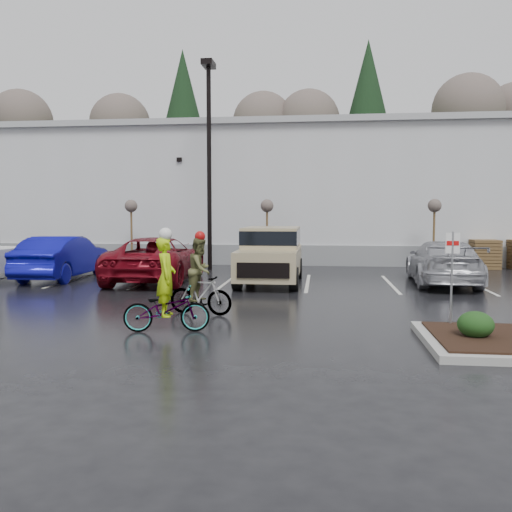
# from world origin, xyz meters

# --- Properties ---
(ground) EXTENTS (120.00, 120.00, 0.00)m
(ground) POSITION_xyz_m (0.00, 0.00, 0.00)
(ground) COLOR black
(ground) RESTS_ON ground
(warehouse) EXTENTS (60.50, 15.50, 7.20)m
(warehouse) POSITION_xyz_m (0.00, 21.99, 3.65)
(warehouse) COLOR #BABCBF
(warehouse) RESTS_ON ground
(wooded_ridge) EXTENTS (80.00, 25.00, 6.00)m
(wooded_ridge) POSITION_xyz_m (0.00, 45.00, 3.00)
(wooded_ridge) COLOR #25421B
(wooded_ridge) RESTS_ON ground
(lamppost) EXTENTS (0.50, 1.00, 9.22)m
(lamppost) POSITION_xyz_m (-4.00, 12.00, 5.69)
(lamppost) COLOR black
(lamppost) RESTS_ON ground
(sapling_west) EXTENTS (0.60, 0.60, 3.20)m
(sapling_west) POSITION_xyz_m (-8.00, 13.00, 2.73)
(sapling_west) COLOR brown
(sapling_west) RESTS_ON ground
(sapling_mid) EXTENTS (0.60, 0.60, 3.20)m
(sapling_mid) POSITION_xyz_m (-1.50, 13.00, 2.73)
(sapling_mid) COLOR brown
(sapling_mid) RESTS_ON ground
(sapling_east) EXTENTS (0.60, 0.60, 3.20)m
(sapling_east) POSITION_xyz_m (6.00, 13.00, 2.73)
(sapling_east) COLOR brown
(sapling_east) RESTS_ON ground
(pallet_stack_a) EXTENTS (1.20, 1.20, 1.35)m
(pallet_stack_a) POSITION_xyz_m (8.50, 14.00, 0.68)
(pallet_stack_a) COLOR brown
(pallet_stack_a) RESTS_ON ground
(shrub_a) EXTENTS (0.70, 0.70, 0.52)m
(shrub_a) POSITION_xyz_m (4.00, -1.00, 0.41)
(shrub_a) COLOR #133713
(shrub_a) RESTS_ON curb_island
(fire_lane_sign) EXTENTS (0.30, 0.05, 2.20)m
(fire_lane_sign) POSITION_xyz_m (3.80, 0.20, 1.41)
(fire_lane_sign) COLOR gray
(fire_lane_sign) RESTS_ON ground
(car_blue) EXTENTS (1.83, 5.14, 1.69)m
(car_blue) POSITION_xyz_m (-9.04, 8.09, 0.84)
(car_blue) COLOR #0D0E99
(car_blue) RESTS_ON ground
(car_red) EXTENTS (2.97, 6.12, 1.68)m
(car_red) POSITION_xyz_m (-5.19, 7.86, 0.84)
(car_red) COLOR maroon
(car_red) RESTS_ON ground
(suv_tan) EXTENTS (2.20, 5.10, 2.06)m
(suv_tan) POSITION_xyz_m (-0.86, 7.72, 1.03)
(suv_tan) COLOR tan
(suv_tan) RESTS_ON ground
(car_far_silver) EXTENTS (2.53, 5.60, 1.59)m
(car_far_silver) POSITION_xyz_m (5.38, 8.23, 0.80)
(car_far_silver) COLOR #B0B0B8
(car_far_silver) RESTS_ON ground
(cyclist_hivis) EXTENTS (1.97, 0.98, 2.28)m
(cyclist_hivis) POSITION_xyz_m (-2.39, -0.53, 0.71)
(cyclist_hivis) COLOR #3F3F44
(cyclist_hivis) RESTS_ON ground
(cyclist_olive) EXTENTS (1.71, 0.86, 2.14)m
(cyclist_olive) POSITION_xyz_m (-2.09, 1.50, 0.79)
(cyclist_olive) COLOR #3F3F44
(cyclist_olive) RESTS_ON ground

